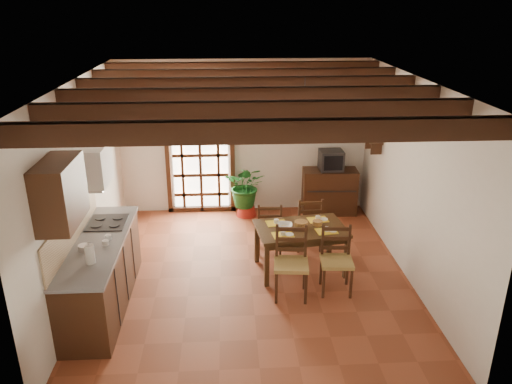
{
  "coord_description": "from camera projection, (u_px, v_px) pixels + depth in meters",
  "views": [
    {
      "loc": [
        -0.3,
        -6.31,
        3.77
      ],
      "look_at": [
        0.1,
        0.4,
        1.15
      ],
      "focal_mm": 35.0,
      "sensor_mm": 36.0,
      "label": 1
    }
  ],
  "objects": [
    {
      "name": "plant_pot",
      "position": [
        246.0,
        210.0,
        9.24
      ],
      "size": [
        0.38,
        0.38,
        0.23
      ],
      "primitive_type": "cone",
      "color": "maroon",
      "rests_on": "ground_plane"
    },
    {
      "name": "counter_items",
      "position": [
        99.0,
        235.0,
        6.32
      ],
      "size": [
        0.5,
        1.43,
        0.25
      ],
      "color": "black",
      "rests_on": "kitchen_counter"
    },
    {
      "name": "range_hood",
      "position": [
        93.0,
        166.0,
        6.46
      ],
      "size": [
        0.38,
        0.6,
        0.54
      ],
      "color": "white",
      "rests_on": "room_shell"
    },
    {
      "name": "crt_tv",
      "position": [
        331.0,
        160.0,
        9.03
      ],
      "size": [
        0.42,
        0.4,
        0.36
      ],
      "rotation": [
        0.0,
        0.0,
        0.02
      ],
      "color": "black",
      "rests_on": "sideboard"
    },
    {
      "name": "french_door",
      "position": [
        200.0,
        151.0,
        9.06
      ],
      "size": [
        1.26,
        0.11,
        2.32
      ],
      "color": "white",
      "rests_on": "ground_plane"
    },
    {
      "name": "dining_table",
      "position": [
        301.0,
        233.0,
        7.21
      ],
      "size": [
        1.37,
        0.98,
        0.69
      ],
      "rotation": [
        0.0,
        0.0,
        0.14
      ],
      "color": "#3A2613",
      "rests_on": "ground_plane"
    },
    {
      "name": "chair_near_right",
      "position": [
        336.0,
        272.0,
        6.79
      ],
      "size": [
        0.46,
        0.44,
        0.92
      ],
      "rotation": [
        0.0,
        0.0,
        -0.08
      ],
      "color": "#A58846",
      "rests_on": "ground_plane"
    },
    {
      "name": "shelf_vase",
      "position": [
        374.0,
        135.0,
        8.26
      ],
      "size": [
        0.15,
        0.15,
        0.15
      ],
      "primitive_type": "imported",
      "color": "#B2BFB2",
      "rests_on": "wall_shelf"
    },
    {
      "name": "chair_far_left",
      "position": [
        269.0,
        236.0,
        7.87
      ],
      "size": [
        0.41,
        0.39,
        0.86
      ],
      "rotation": [
        0.0,
        0.0,
        3.1
      ],
      "color": "#A58846",
      "rests_on": "ground_plane"
    },
    {
      "name": "framed_picture",
      "position": [
        382.0,
        111.0,
        8.12
      ],
      "size": [
        0.03,
        0.32,
        0.32
      ],
      "color": "brown",
      "rests_on": "room_shell"
    },
    {
      "name": "upper_cabinet",
      "position": [
        60.0,
        193.0,
        5.26
      ],
      "size": [
        0.35,
        0.8,
        0.7
      ],
      "primitive_type": "cube",
      "color": "#351D10",
      "rests_on": "room_shell"
    },
    {
      "name": "sideboard",
      "position": [
        329.0,
        191.0,
        9.26
      ],
      "size": [
        1.01,
        0.5,
        0.84
      ],
      "primitive_type": "cube",
      "rotation": [
        0.0,
        0.0,
        -0.05
      ],
      "color": "#351D10",
      "rests_on": "ground_plane"
    },
    {
      "name": "chair_near_left",
      "position": [
        291.0,
        275.0,
        6.67
      ],
      "size": [
        0.49,
        0.47,
        0.97
      ],
      "rotation": [
        0.0,
        0.0,
        -0.1
      ],
      "color": "#A58846",
      "rests_on": "ground_plane"
    },
    {
      "name": "shelf_flowers",
      "position": [
        375.0,
        123.0,
        8.19
      ],
      "size": [
        0.14,
        0.14,
        0.36
      ],
      "color": "yellow",
      "rests_on": "shelf_vase"
    },
    {
      "name": "table_setting",
      "position": [
        301.0,
        229.0,
        7.19
      ],
      "size": [
        0.92,
        0.62,
        0.09
      ],
      "rotation": [
        0.0,
        0.0,
        0.14
      ],
      "color": "yellow",
      "rests_on": "dining_table"
    },
    {
      "name": "pendant_lamp",
      "position": [
        303.0,
        131.0,
        6.77
      ],
      "size": [
        0.36,
        0.36,
        0.84
      ],
      "color": "black",
      "rests_on": "room_shell"
    },
    {
      "name": "room_shell",
      "position": [
        250.0,
        156.0,
        6.59
      ],
      "size": [
        4.52,
        5.02,
        2.81
      ],
      "color": "silver",
      "rests_on": "ground_plane"
    },
    {
      "name": "ceiling_beams",
      "position": [
        250.0,
        90.0,
        6.28
      ],
      "size": [
        4.5,
        4.34,
        0.2
      ],
      "color": "black",
      "rests_on": "room_shell"
    },
    {
      "name": "kitchen_counter",
      "position": [
        101.0,
        272.0,
        6.41
      ],
      "size": [
        0.64,
        2.25,
        1.38
      ],
      "color": "#351D10",
      "rests_on": "ground_plane"
    },
    {
      "name": "wall_shelf",
      "position": [
        374.0,
        143.0,
        8.31
      ],
      "size": [
        0.2,
        0.42,
        0.2
      ],
      "color": "#351D10",
      "rests_on": "room_shell"
    },
    {
      "name": "chair_far_right",
      "position": [
        308.0,
        232.0,
        7.98
      ],
      "size": [
        0.42,
        0.4,
        0.9
      ],
      "rotation": [
        0.0,
        0.0,
        3.16
      ],
      "color": "#A58846",
      "rests_on": "ground_plane"
    },
    {
      "name": "table_bowl",
      "position": [
        285.0,
        226.0,
        7.17
      ],
      "size": [
        0.24,
        0.24,
        0.05
      ],
      "primitive_type": "imported",
      "rotation": [
        0.0,
        0.0,
        -0.1
      ],
      "color": "white",
      "rests_on": "dining_table"
    },
    {
      "name": "potted_plant",
      "position": [
        246.0,
        186.0,
        9.07
      ],
      "size": [
        2.21,
        2.01,
        2.11
      ],
      "primitive_type": "imported",
      "rotation": [
        0.0,
        0.0,
        -0.23
      ],
      "color": "#144C19",
      "rests_on": "ground_plane"
    },
    {
      "name": "ground_plane",
      "position": [
        251.0,
        276.0,
        7.25
      ],
      "size": [
        5.0,
        5.0,
        0.0
      ],
      "primitive_type": "plane",
      "color": "brown"
    },
    {
      "name": "fuse_box",
      "position": [
        326.0,
        118.0,
        9.01
      ],
      "size": [
        0.25,
        0.03,
        0.32
      ],
      "primitive_type": "cube",
      "color": "white",
      "rests_on": "room_shell"
    }
  ]
}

